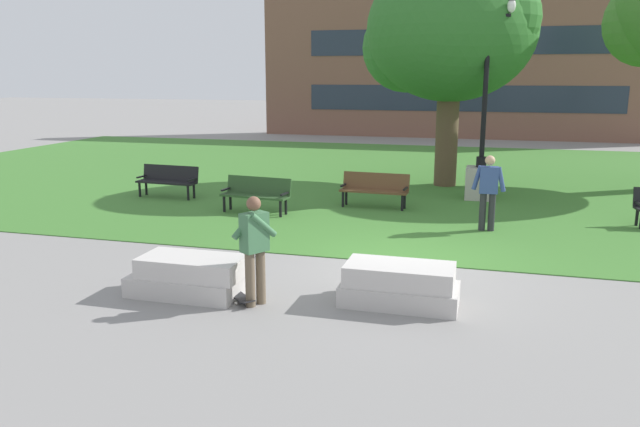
{
  "coord_description": "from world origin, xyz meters",
  "views": [
    {
      "loc": [
        1.52,
        -11.25,
        3.49
      ],
      "look_at": [
        -1.19,
        -1.4,
        1.2
      ],
      "focal_mm": 35.0,
      "sensor_mm": 36.0,
      "label": 1
    }
  ],
  "objects_px": {
    "concrete_block_left": "(399,285)",
    "skateboard": "(237,294)",
    "concrete_block_center": "(189,276)",
    "park_bench_far_right": "(375,188)",
    "park_bench_near_right": "(168,179)",
    "person_skateboarder": "(255,244)",
    "person_bystander_far_lawn": "(488,189)",
    "lamp_post_right": "(481,160)",
    "park_bench_near_left": "(256,192)"
  },
  "relations": [
    {
      "from": "concrete_block_left",
      "to": "skateboard",
      "type": "distance_m",
      "value": 2.56
    },
    {
      "from": "concrete_block_center",
      "to": "park_bench_near_left",
      "type": "distance_m",
      "value": 6.09
    },
    {
      "from": "park_bench_near_right",
      "to": "person_bystander_far_lawn",
      "type": "xyz_separation_m",
      "value": [
        8.91,
        -1.67,
        0.45
      ]
    },
    {
      "from": "person_skateboarder",
      "to": "person_bystander_far_lawn",
      "type": "xyz_separation_m",
      "value": [
        3.37,
        5.73,
        0.01
      ]
    },
    {
      "from": "park_bench_near_right",
      "to": "person_bystander_far_lawn",
      "type": "bearing_deg",
      "value": -10.6
    },
    {
      "from": "park_bench_near_right",
      "to": "skateboard",
      "type": "bearing_deg",
      "value": -54.55
    },
    {
      "from": "park_bench_far_right",
      "to": "skateboard",
      "type": "bearing_deg",
      "value": -96.31
    },
    {
      "from": "park_bench_near_left",
      "to": "person_bystander_far_lawn",
      "type": "height_order",
      "value": "person_bystander_far_lawn"
    },
    {
      "from": "lamp_post_right",
      "to": "concrete_block_center",
      "type": "bearing_deg",
      "value": -114.86
    },
    {
      "from": "person_skateboarder",
      "to": "park_bench_near_left",
      "type": "distance_m",
      "value": 6.57
    },
    {
      "from": "person_skateboarder",
      "to": "park_bench_near_right",
      "type": "distance_m",
      "value": 9.25
    },
    {
      "from": "person_bystander_far_lawn",
      "to": "park_bench_near_left",
      "type": "bearing_deg",
      "value": 176.03
    },
    {
      "from": "park_bench_near_left",
      "to": "person_bystander_far_lawn",
      "type": "bearing_deg",
      "value": -3.97
    },
    {
      "from": "concrete_block_center",
      "to": "park_bench_far_right",
      "type": "bearing_deg",
      "value": 77.48
    },
    {
      "from": "concrete_block_center",
      "to": "park_bench_near_left",
      "type": "height_order",
      "value": "park_bench_near_left"
    },
    {
      "from": "concrete_block_center",
      "to": "park_bench_far_right",
      "type": "relative_size",
      "value": 1.01
    },
    {
      "from": "park_bench_far_right",
      "to": "lamp_post_right",
      "type": "xyz_separation_m",
      "value": [
        2.68,
        1.91,
        0.58
      ]
    },
    {
      "from": "park_bench_near_right",
      "to": "park_bench_far_right",
      "type": "bearing_deg",
      "value": 1.86
    },
    {
      "from": "skateboard",
      "to": "concrete_block_left",
      "type": "bearing_deg",
      "value": 10.93
    },
    {
      "from": "concrete_block_center",
      "to": "park_bench_far_right",
      "type": "distance_m",
      "value": 7.63
    },
    {
      "from": "lamp_post_right",
      "to": "person_bystander_far_lawn",
      "type": "distance_m",
      "value": 3.78
    },
    {
      "from": "concrete_block_center",
      "to": "lamp_post_right",
      "type": "height_order",
      "value": "lamp_post_right"
    },
    {
      "from": "lamp_post_right",
      "to": "person_skateboarder",
      "type": "bearing_deg",
      "value": -108.24
    },
    {
      "from": "concrete_block_center",
      "to": "lamp_post_right",
      "type": "bearing_deg",
      "value": 65.14
    },
    {
      "from": "concrete_block_center",
      "to": "park_bench_near_left",
      "type": "xyz_separation_m",
      "value": [
        -1.14,
        5.98,
        0.23
      ]
    },
    {
      "from": "person_skateboarder",
      "to": "park_bench_far_right",
      "type": "height_order",
      "value": "person_skateboarder"
    },
    {
      "from": "park_bench_far_right",
      "to": "person_bystander_far_lawn",
      "type": "bearing_deg",
      "value": -32.53
    },
    {
      "from": "park_bench_far_right",
      "to": "person_skateboarder",
      "type": "bearing_deg",
      "value": -93.4
    },
    {
      "from": "skateboard",
      "to": "lamp_post_right",
      "type": "bearing_deg",
      "value": 69.48
    },
    {
      "from": "lamp_post_right",
      "to": "park_bench_near_left",
      "type": "bearing_deg",
      "value": -148.34
    },
    {
      "from": "lamp_post_right",
      "to": "person_bystander_far_lawn",
      "type": "xyz_separation_m",
      "value": [
        0.24,
        -3.77,
        -0.14
      ]
    },
    {
      "from": "concrete_block_left",
      "to": "park_bench_far_right",
      "type": "distance_m",
      "value": 7.17
    },
    {
      "from": "park_bench_near_right",
      "to": "lamp_post_right",
      "type": "distance_m",
      "value": 8.94
    },
    {
      "from": "person_skateboarder",
      "to": "park_bench_near_left",
      "type": "bearing_deg",
      "value": 110.93
    },
    {
      "from": "person_skateboarder",
      "to": "park_bench_near_right",
      "type": "relative_size",
      "value": 0.93
    },
    {
      "from": "concrete_block_center",
      "to": "skateboard",
      "type": "relative_size",
      "value": 2.13
    },
    {
      "from": "person_skateboarder",
      "to": "skateboard",
      "type": "relative_size",
      "value": 1.97
    },
    {
      "from": "park_bench_near_left",
      "to": "park_bench_near_right",
      "type": "height_order",
      "value": "same"
    },
    {
      "from": "park_bench_near_left",
      "to": "park_bench_far_right",
      "type": "relative_size",
      "value": 1.01
    },
    {
      "from": "park_bench_near_right",
      "to": "person_skateboarder",
      "type": "bearing_deg",
      "value": -53.14
    },
    {
      "from": "park_bench_far_right",
      "to": "person_bystander_far_lawn",
      "type": "relative_size",
      "value": 1.07
    },
    {
      "from": "concrete_block_center",
      "to": "lamp_post_right",
      "type": "relative_size",
      "value": 0.34
    },
    {
      "from": "person_skateboarder",
      "to": "lamp_post_right",
      "type": "bearing_deg",
      "value": 71.76
    },
    {
      "from": "concrete_block_center",
      "to": "skateboard",
      "type": "height_order",
      "value": "concrete_block_center"
    },
    {
      "from": "park_bench_near_left",
      "to": "concrete_block_center",
      "type": "bearing_deg",
      "value": -79.21
    },
    {
      "from": "park_bench_far_right",
      "to": "lamp_post_right",
      "type": "bearing_deg",
      "value": 35.44
    },
    {
      "from": "concrete_block_center",
      "to": "person_skateboarder",
      "type": "xyz_separation_m",
      "value": [
        1.2,
        -0.14,
        0.66
      ]
    },
    {
      "from": "concrete_block_left",
      "to": "park_bench_near_left",
      "type": "relative_size",
      "value": 0.97
    },
    {
      "from": "park_bench_near_right",
      "to": "park_bench_near_left",
      "type": "bearing_deg",
      "value": -21.67
    },
    {
      "from": "person_skateboarder",
      "to": "park_bench_far_right",
      "type": "xyz_separation_m",
      "value": [
        0.45,
        7.59,
        -0.43
      ]
    }
  ]
}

